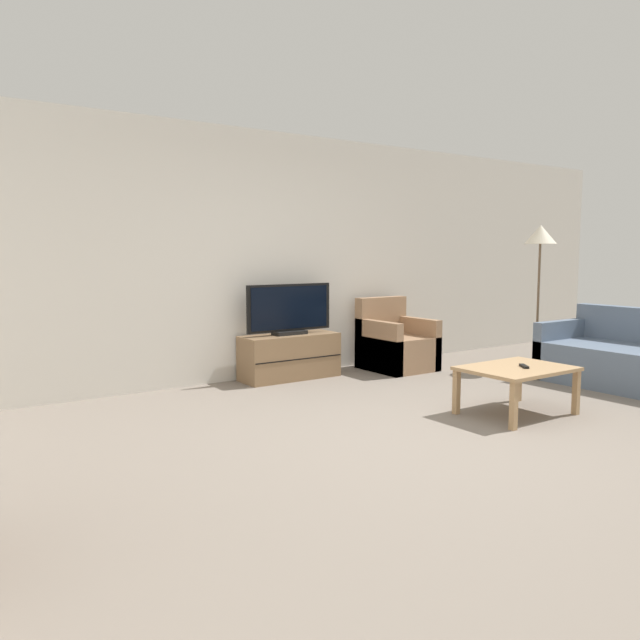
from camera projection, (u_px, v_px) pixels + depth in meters
The scene contains 8 objects.
ground_plane at pixel (426, 435), 4.75m from camera, with size 24.00×24.00×0.00m, color slate.
wall_back at pixel (254, 256), 6.81m from camera, with size 12.00×0.06×2.70m.
tv_stand at pixel (290, 357), 6.86m from camera, with size 1.10×0.42×0.49m.
tv at pixel (290, 311), 6.80m from camera, with size 1.05×0.18×0.55m.
armchair at pixel (395, 346), 7.41m from camera, with size 0.70×0.76×0.84m.
coffee_table at pixel (517, 373), 5.33m from camera, with size 0.91×0.68×0.41m.
remote at pixel (524, 366), 5.30m from camera, with size 0.12×0.15×0.02m.
floor_lamp at pixel (540, 243), 7.29m from camera, with size 0.37×0.37×1.71m.
Camera 1 is at (-3.30, -3.35, 1.39)m, focal length 35.00 mm.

